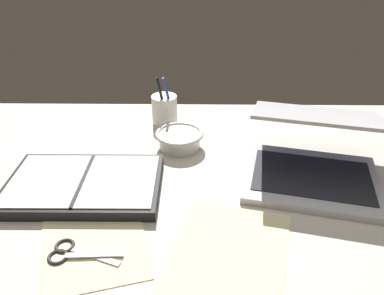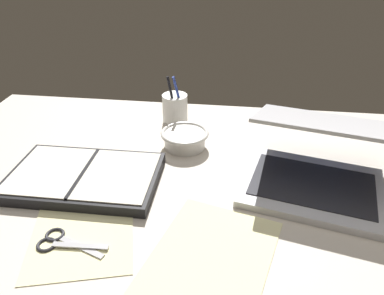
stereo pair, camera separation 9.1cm
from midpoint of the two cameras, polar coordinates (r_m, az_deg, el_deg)
desk_top at (r=88.14cm, az=-4.46°, el=-7.51°), size 140.00×100.00×2.00cm
laptop at (r=93.41cm, az=15.46°, el=-1.40°), size 37.86×39.57×17.36cm
bowl at (r=103.62cm, az=-4.42°, el=1.27°), size 13.33×13.33×4.68cm
pen_cup at (r=116.67cm, az=-6.45°, el=5.76°), size 7.82×7.82×15.91cm
planner at (r=92.40cm, az=-18.87°, el=-5.42°), size 35.47×22.99×3.05cm
scissors at (r=78.05cm, az=-21.40°, el=-14.82°), size 14.20×6.89×0.80cm
paper_sheet_front at (r=72.98cm, az=1.81°, el=-16.23°), size 28.27×33.49×0.16cm
paper_sheet_beside_planner at (r=80.33cm, az=-18.08°, el=-12.78°), size 26.58×31.68×0.16cm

